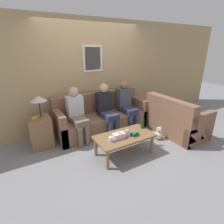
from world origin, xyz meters
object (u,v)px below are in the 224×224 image
object	(u,v)px
teddy_bear	(158,134)
wine_bottle	(143,123)
couch_main	(101,118)
couch_side	(175,121)
person_middle	(106,108)
drinking_glass	(111,139)
coffee_table	(124,138)
person_left	(77,113)
person_right	(126,103)

from	to	relation	value
teddy_bear	wine_bottle	bearing A→B (deg)	-178.33
wine_bottle	couch_main	bearing A→B (deg)	109.19
couch_side	person_middle	xyz separation A→B (m)	(-1.39, 0.86, 0.32)
couch_side	drinking_glass	xyz separation A→B (m)	(-1.87, -0.18, 0.13)
couch_side	coffee_table	size ratio (longest dim) A/B	1.19
wine_bottle	person_middle	world-z (taller)	person_middle
couch_main	person_middle	world-z (taller)	person_middle
couch_side	teddy_bear	size ratio (longest dim) A/B	4.47
coffee_table	wine_bottle	size ratio (longest dim) A/B	3.79
couch_main	person_left	xyz separation A→B (m)	(-0.66, -0.16, 0.31)
couch_side	drinking_glass	size ratio (longest dim) A/B	14.47
couch_main	drinking_glass	size ratio (longest dim) A/B	24.47
person_middle	teddy_bear	xyz separation A→B (m)	(0.85, -0.87, -0.51)
couch_main	person_middle	size ratio (longest dim) A/B	1.89
couch_side	teddy_bear	world-z (taller)	couch_side
drinking_glass	person_left	xyz separation A→B (m)	(-0.21, 1.08, 0.18)
person_middle	teddy_bear	world-z (taller)	person_middle
person_right	couch_side	bearing A→B (deg)	-48.62
coffee_table	drinking_glass	world-z (taller)	drinking_glass
coffee_table	teddy_bear	world-z (taller)	coffee_table
couch_main	drinking_glass	xyz separation A→B (m)	(-0.45, -1.25, 0.13)
teddy_bear	couch_side	bearing A→B (deg)	1.50
couch_main	coffee_table	distance (m)	1.19
coffee_table	person_left	xyz separation A→B (m)	(-0.55, 1.02, 0.28)
couch_side	coffee_table	bearing A→B (deg)	94.06
coffee_table	teddy_bear	bearing A→B (deg)	5.42
wine_bottle	drinking_glass	distance (m)	0.85
person_left	person_right	size ratio (longest dim) A/B	0.99
coffee_table	person_middle	distance (m)	1.02
teddy_bear	couch_main	bearing A→B (deg)	129.17
couch_main	wine_bottle	distance (m)	1.18
wine_bottle	person_right	bearing A→B (deg)	75.59
couch_main	wine_bottle	size ratio (longest dim) A/B	7.62
coffee_table	teddy_bear	size ratio (longest dim) A/B	3.76
couch_side	person_right	bearing A→B (deg)	41.38
person_middle	couch_side	bearing A→B (deg)	-31.83
coffee_table	person_right	xyz separation A→B (m)	(0.74, 1.01, 0.28)
person_left	person_middle	xyz separation A→B (m)	(0.70, -0.05, 0.01)
person_middle	person_right	distance (m)	0.59
drinking_glass	person_left	size ratio (longest dim) A/B	0.08
couch_main	coffee_table	xyz separation A→B (m)	(-0.11, -1.18, 0.03)
person_right	teddy_bear	bearing A→B (deg)	-74.10
person_left	teddy_bear	distance (m)	1.87
wine_bottle	person_middle	xyz separation A→B (m)	(-0.35, 0.89, 0.13)
person_left	person_middle	distance (m)	0.70
couch_main	person_middle	bearing A→B (deg)	-81.32
person_middle	wine_bottle	bearing A→B (deg)	-68.49
couch_side	person_left	distance (m)	2.29
couch_side	person_middle	world-z (taller)	person_middle
couch_side	person_left	bearing A→B (deg)	66.41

